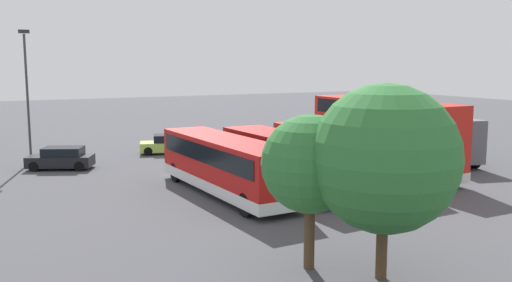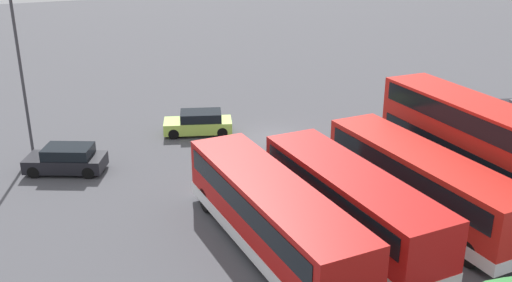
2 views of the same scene
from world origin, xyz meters
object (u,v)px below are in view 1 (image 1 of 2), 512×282
Objects in this scene: car_hatchback_silver at (61,158)px; box_truck_blue at (439,137)px; bus_single_deck_third at (286,160)px; bus_single_deck_second at (341,153)px; bus_single_deck_fourth at (226,164)px; bus_double_decker_near_end at (383,134)px; car_small_green at (169,144)px; lamp_post_tall at (27,87)px.

box_truck_blue is at bearing 158.78° from car_hatchback_silver.
car_hatchback_silver is (10.06, -11.50, -0.92)m from bus_single_deck_third.
car_hatchback_silver is (14.06, -11.05, -0.92)m from bus_single_deck_second.
bus_single_deck_fourth is (3.42, -0.29, 0.00)m from bus_single_deck_third.
bus_double_decker_near_end reaches higher than car_hatchback_silver.
box_truck_blue is 1.79× the size of car_hatchback_silver.
box_truck_blue reaches higher than bus_single_deck_third.
bus_double_decker_near_end is 6.13m from box_truck_blue.
bus_single_deck_fourth is (7.42, 0.16, 0.00)m from bus_single_deck_second.
bus_double_decker_near_end is at bearing 125.82° from car_small_green.
bus_double_decker_near_end reaches higher than bus_single_deck_fourth.
lamp_post_tall reaches higher than bus_double_decker_near_end.
bus_single_deck_third is 19.30m from lamp_post_tall.
car_hatchback_silver is at bearing -48.82° from bus_single_deck_third.
car_hatchback_silver is at bearing 19.00° from car_small_green.
bus_double_decker_near_end is 2.58× the size of car_small_green.
lamp_post_tall reaches higher than bus_single_deck_second.
bus_single_deck_fourth is 17.11m from box_truck_blue.
car_hatchback_silver and car_small_green have the same top height.
bus_single_deck_second is 17.91m from car_hatchback_silver.
bus_single_deck_second is (3.61, 0.69, -0.83)m from bus_double_decker_near_end.
bus_single_deck_fourth is at bearing 6.85° from box_truck_blue.
bus_single_deck_second is 7.42m from bus_single_deck_fourth.
bus_single_deck_fourth is 17.21m from lamp_post_tall.
bus_single_deck_third is at bearing 175.21° from bus_single_deck_fourth.
lamp_post_tall is (9.68, -0.70, 4.50)m from car_small_green.
box_truck_blue is at bearing -173.15° from bus_single_deck_fourth.
bus_double_decker_near_end is 20.56m from car_hatchback_silver.
bus_double_decker_near_end is 23.84m from lamp_post_tall.
car_hatchback_silver is at bearing -30.40° from bus_double_decker_near_end.
bus_double_decker_near_end is 1.01× the size of bus_single_deck_fourth.
box_truck_blue is (-16.99, -2.04, 0.08)m from bus_single_deck_fourth.
box_truck_blue is at bearing 142.24° from car_small_green.
bus_double_decker_near_end is 16.34m from car_small_green.
car_hatchback_silver is 0.49× the size of lamp_post_tall.
bus_single_deck_fourth is at bearing 4.41° from bus_double_decker_near_end.
car_small_green is at bearing -82.42° from bus_single_deck_third.
bus_single_deck_fourth is 13.07m from car_hatchback_silver.
bus_single_deck_second and bus_single_deck_third have the same top height.
lamp_post_tall is at bearing -35.87° from bus_double_decker_near_end.
lamp_post_tall reaches higher than car_small_green.
box_truck_blue is at bearing -170.27° from bus_single_deck_third.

